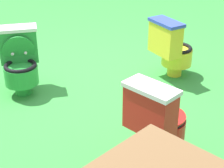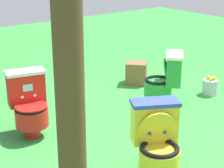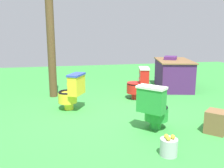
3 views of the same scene
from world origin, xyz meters
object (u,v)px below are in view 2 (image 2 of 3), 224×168
toilet_yellow (157,141)px  small_crate (136,73)px  toilet_red (29,103)px  toilet_green (165,79)px  lemon_bucket (210,87)px  wooden_post (71,110)px

toilet_yellow → small_crate: bearing=-98.7°
toilet_red → toilet_green: (1.81, -0.35, 0.00)m
toilet_yellow → lemon_bucket: size_ratio=2.63×
toilet_yellow → small_crate: (1.61, 2.08, -0.20)m
toilet_green → small_crate: 0.97m
toilet_red → toilet_green: same height
toilet_yellow → wooden_post: bearing=47.2°
small_crate → wooden_post: bearing=-138.1°
lemon_bucket → small_crate: bearing=117.2°
wooden_post → small_crate: (2.74, 2.46, -0.94)m
toilet_yellow → small_crate: size_ratio=2.12×
toilet_yellow → toilet_red: size_ratio=1.00×
wooden_post → small_crate: bearing=41.9°
toilet_green → wooden_post: (-2.44, -1.56, 0.73)m
toilet_red → lemon_bucket: 2.68m
wooden_post → lemon_bucket: size_ratio=8.02×
toilet_yellow → toilet_red: same height
wooden_post → small_crate: 3.79m
toilet_green → wooden_post: wooden_post is taller
toilet_yellow → toilet_green: size_ratio=1.00×
toilet_green → toilet_red: bearing=126.2°
toilet_yellow → toilet_red: 1.61m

